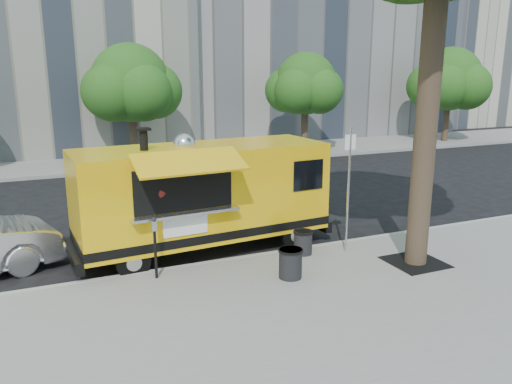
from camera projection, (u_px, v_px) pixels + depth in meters
ground at (261, 245)px, 12.89m from camera, size 120.00×120.00×0.00m
sidewalk at (347, 309)px, 9.30m from camera, size 60.00×6.00×0.15m
curb at (277, 255)px, 12.04m from camera, size 60.00×0.14×0.16m
far_sidewalk at (152, 159)px, 24.92m from camera, size 60.00×5.00×0.15m
building_right at (463, 28)px, 43.90m from camera, size 16.00×12.00×16.00m
tree_well at (415, 262)px, 11.34m from camera, size 1.20×1.20×0.02m
far_tree_b at (130, 83)px, 22.94m from camera, size 3.60×3.60×5.50m
far_tree_c at (306, 84)px, 26.14m from camera, size 3.24×3.24×5.21m
far_tree_d at (450, 79)px, 30.10m from camera, size 3.78×3.78×5.64m
sign_post at (349, 183)px, 11.66m from camera, size 0.28×0.06×3.00m
parking_meter at (155, 240)px, 10.30m from camera, size 0.11×0.11×1.33m
food_truck at (202, 194)px, 12.12m from camera, size 6.50×3.28×3.13m
trash_bin_left at (290, 262)px, 10.44m from camera, size 0.53×0.53×0.63m
trash_bin_right at (303, 242)px, 11.81m from camera, size 0.47×0.47×0.57m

